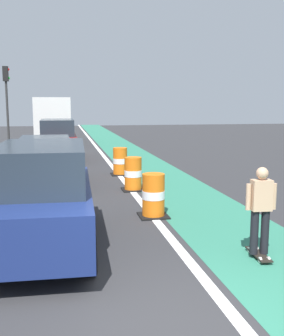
# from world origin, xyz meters

# --- Properties ---
(ground_plane) EXTENTS (100.00, 100.00, 0.00)m
(ground_plane) POSITION_xyz_m (0.00, 0.00, 0.00)
(ground_plane) COLOR #2D2D30
(bike_lane_strip) EXTENTS (2.50, 80.00, 0.01)m
(bike_lane_strip) POSITION_xyz_m (2.40, 12.00, 0.00)
(bike_lane_strip) COLOR #2D755B
(bike_lane_strip) RESTS_ON ground
(lane_divider_stripe) EXTENTS (0.20, 80.00, 0.01)m
(lane_divider_stripe) POSITION_xyz_m (0.90, 12.00, 0.01)
(lane_divider_stripe) COLOR silver
(lane_divider_stripe) RESTS_ON ground
(skateboarder_on_lane) EXTENTS (0.57, 0.82, 1.69)m
(skateboarder_on_lane) POSITION_xyz_m (2.21, 1.91, 0.91)
(skateboarder_on_lane) COLOR black
(skateboarder_on_lane) RESTS_ON ground
(parked_suv_nearest) EXTENTS (2.04, 4.66, 2.04)m
(parked_suv_nearest) POSITION_xyz_m (-1.69, 3.22, 1.04)
(parked_suv_nearest) COLOR navy
(parked_suv_nearest) RESTS_ON ground
(parked_sedan_second) EXTENTS (1.99, 4.14, 1.70)m
(parked_sedan_second) POSITION_xyz_m (-1.88, 9.87, 0.83)
(parked_sedan_second) COLOR maroon
(parked_sedan_second) RESTS_ON ground
(parked_suv_third) EXTENTS (1.94, 4.61, 2.04)m
(parked_suv_third) POSITION_xyz_m (-1.52, 16.51, 1.04)
(parked_suv_third) COLOR maroon
(parked_suv_third) RESTS_ON ground
(traffic_barrel_front) EXTENTS (0.73, 0.73, 1.09)m
(traffic_barrel_front) POSITION_xyz_m (0.92, 5.00, 0.53)
(traffic_barrel_front) COLOR orange
(traffic_barrel_front) RESTS_ON ground
(traffic_barrel_mid) EXTENTS (0.73, 0.73, 1.09)m
(traffic_barrel_mid) POSITION_xyz_m (0.96, 8.23, 0.53)
(traffic_barrel_mid) COLOR orange
(traffic_barrel_mid) RESTS_ON ground
(traffic_barrel_back) EXTENTS (0.73, 0.73, 1.09)m
(traffic_barrel_back) POSITION_xyz_m (0.96, 11.24, 0.53)
(traffic_barrel_back) COLOR orange
(traffic_barrel_back) RESTS_ON ground
(delivery_truck_down_block) EXTENTS (2.40, 7.62, 3.23)m
(delivery_truck_down_block) POSITION_xyz_m (-1.85, 24.91, 1.85)
(delivery_truck_down_block) COLOR silver
(delivery_truck_down_block) RESTS_ON ground
(traffic_light_corner) EXTENTS (0.41, 0.32, 5.10)m
(traffic_light_corner) POSITION_xyz_m (-4.59, 21.92, 3.50)
(traffic_light_corner) COLOR #2D2D2D
(traffic_light_corner) RESTS_ON ground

